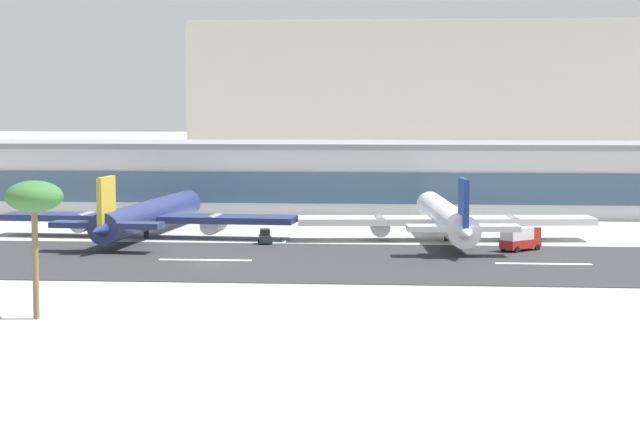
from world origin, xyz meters
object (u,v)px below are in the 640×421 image
object	(u,v)px
terminal_building	(313,177)
distant_hotel_block	(428,99)
airliner_navy_tail_gate_1	(447,219)
service_baggage_tug_1	(265,237)
service_box_truck_2	(521,238)
palm_tree_0	(34,199)
airliner_gold_tail_gate_0	(147,216)

from	to	relation	value
terminal_building	distant_hotel_block	bearing A→B (deg)	80.02
distant_hotel_block	terminal_building	bearing A→B (deg)	-99.98
terminal_building	airliner_navy_tail_gate_1	size ratio (longest dim) A/B	4.23
distant_hotel_block	airliner_navy_tail_gate_1	size ratio (longest dim) A/B	2.69
terminal_building	airliner_navy_tail_gate_1	distance (m)	51.08
service_baggage_tug_1	service_box_truck_2	distance (m)	36.12
airliner_navy_tail_gate_1	palm_tree_0	size ratio (longest dim) A/B	3.81
terminal_building	airliner_navy_tail_gate_1	xyz separation A→B (m)	(23.76, -45.10, -3.21)
airliner_navy_tail_gate_1	palm_tree_0	xyz separation A→B (m)	(-39.37, -67.08, 7.94)
terminal_building	distant_hotel_block	xyz separation A→B (m)	(21.55, 122.46, 14.93)
service_baggage_tug_1	service_box_truck_2	size ratio (longest dim) A/B	0.58
service_baggage_tug_1	palm_tree_0	xyz separation A→B (m)	(-13.42, -60.85, 10.18)
service_baggage_tug_1	service_box_truck_2	world-z (taller)	service_box_truck_2
airliner_gold_tail_gate_0	terminal_building	bearing A→B (deg)	-20.89
terminal_building	service_box_truck_2	size ratio (longest dim) A/B	35.09
service_baggage_tug_1	airliner_navy_tail_gate_1	bearing A→B (deg)	-88.04
distant_hotel_block	service_box_truck_2	world-z (taller)	distant_hotel_block
airliner_navy_tail_gate_1	distant_hotel_block	bearing A→B (deg)	-4.95
service_box_truck_2	airliner_gold_tail_gate_0	bearing A→B (deg)	123.26
distant_hotel_block	palm_tree_0	bearing A→B (deg)	-99.00
terminal_building	airliner_gold_tail_gate_0	size ratio (longest dim) A/B	4.24
terminal_building	service_baggage_tug_1	distance (m)	51.67
service_baggage_tug_1	palm_tree_0	bearing A→B (deg)	156.01
airliner_navy_tail_gate_1	service_box_truck_2	distance (m)	15.07
distant_hotel_block	service_box_truck_2	distance (m)	180.38
service_box_truck_2	palm_tree_0	world-z (taller)	palm_tree_0
distant_hotel_block	airliner_navy_tail_gate_1	world-z (taller)	distant_hotel_block
airliner_navy_tail_gate_1	service_baggage_tug_1	bearing A→B (deg)	97.80
airliner_gold_tail_gate_0	airliner_navy_tail_gate_1	size ratio (longest dim) A/B	1.00
airliner_gold_tail_gate_0	airliner_navy_tail_gate_1	distance (m)	44.61
distant_hotel_block	service_baggage_tug_1	distance (m)	176.59
service_baggage_tug_1	service_box_truck_2	xyz separation A→B (m)	(35.75, -5.11, 0.74)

